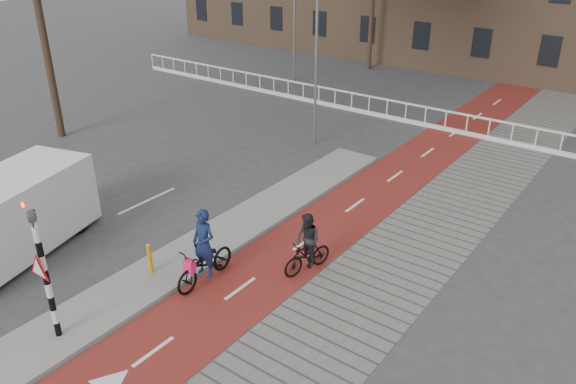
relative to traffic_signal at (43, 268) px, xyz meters
The scene contains 14 objects.
ground 2.90m from the traffic_signal, 73.47° to the left, with size 120.00×120.00×0.00m, color #38383A.
bike_lane 12.36m from the traffic_signal, 80.09° to the left, with size 2.50×60.00×0.01m, color maroon.
sidewalk 13.13m from the traffic_signal, 67.82° to the left, with size 3.00×60.00×0.01m, color slate.
curb_island 6.32m from the traffic_signal, 90.95° to the left, with size 1.80×16.00×0.12m, color gray.
traffic_signal is the anchor object (origin of this frame).
bollard 3.37m from the traffic_signal, 94.77° to the left, with size 0.12×0.12×0.87m, color orange.
cyclist_near 4.10m from the traffic_signal, 72.87° to the left, with size 0.80×2.11×2.15m.
cyclist_far 6.65m from the traffic_signal, 62.14° to the left, with size 0.87×1.67×1.76m.
van 4.57m from the traffic_signal, 162.83° to the left, with size 3.54×5.76×2.31m.
railing 19.60m from the traffic_signal, 103.02° to the left, with size 28.00×0.10×0.99m.
tree_left 14.71m from the traffic_signal, 146.18° to the left, with size 0.32×0.32×8.62m, color black.
tree_mid 28.55m from the traffic_signal, 104.57° to the left, with size 0.29×0.29×7.83m, color black.
streetlight_near 14.34m from the traffic_signal, 99.37° to the left, with size 0.12×0.12×7.10m, color slate.
streetlight_left 24.07m from the traffic_signal, 112.71° to the left, with size 0.12×0.12×7.57m, color slate.
Camera 1 is at (9.81, -7.09, 8.83)m, focal length 35.00 mm.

